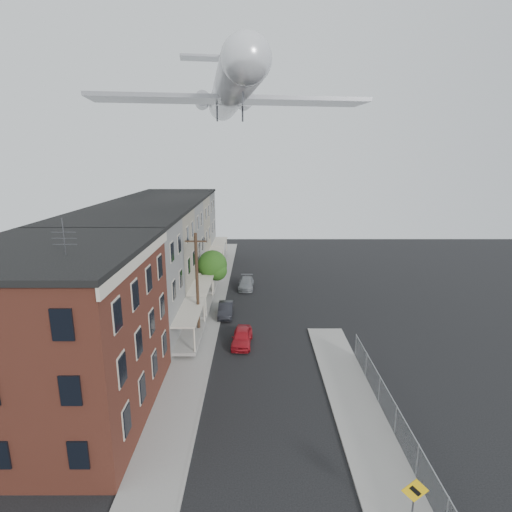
{
  "coord_description": "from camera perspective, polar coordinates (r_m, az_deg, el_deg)",
  "views": [
    {
      "loc": [
        -0.67,
        -14.03,
        14.96
      ],
      "look_at": [
        -0.65,
        8.94,
        9.29
      ],
      "focal_mm": 28.0,
      "sensor_mm": 36.0,
      "label": 1
    }
  ],
  "objects": [
    {
      "name": "row_house_c",
      "position": [
        46.98,
        -13.95,
        1.37
      ],
      "size": [
        11.98,
        7.0,
        10.3
      ],
      "color": "slate",
      "rests_on": "ground"
    },
    {
      "name": "warning_sign",
      "position": [
        19.48,
        21.65,
        -29.45
      ],
      "size": [
        1.1,
        0.11,
        2.8
      ],
      "color": "#515156",
      "rests_on": "ground"
    },
    {
      "name": "row_house_a",
      "position": [
        34.01,
        -19.48,
        -3.76
      ],
      "size": [
        11.98,
        7.0,
        10.3
      ],
      "color": "slate",
      "rests_on": "ground"
    },
    {
      "name": "row_house_e",
      "position": [
        60.42,
        -10.84,
        4.25
      ],
      "size": [
        11.98,
        7.0,
        10.3
      ],
      "color": "slate",
      "rests_on": "ground"
    },
    {
      "name": "curb_right",
      "position": [
        25.4,
        11.55,
        -22.34
      ],
      "size": [
        0.15,
        26.0,
        0.14
      ],
      "primitive_type": "cube",
      "color": "gray",
      "rests_on": "ground"
    },
    {
      "name": "car_mid",
      "position": [
        39.17,
        -4.37,
        -7.63
      ],
      "size": [
        1.42,
        3.89,
        1.27
      ],
      "primitive_type": "imported",
      "rotation": [
        0.0,
        0.0,
        0.02
      ],
      "color": "black",
      "rests_on": "ground"
    },
    {
      "name": "row_house_d",
      "position": [
        53.66,
        -12.2,
        2.99
      ],
      "size": [
        11.98,
        7.0,
        10.3
      ],
      "color": "gray",
      "rests_on": "ground"
    },
    {
      "name": "airplane",
      "position": [
        41.16,
        -3.75,
        22.47
      ],
      "size": [
        25.26,
        28.85,
        8.3
      ],
      "color": "silver",
      "rests_on": "ground"
    },
    {
      "name": "car_near",
      "position": [
        33.4,
        -2.02,
        -11.49
      ],
      "size": [
        1.81,
        3.99,
        1.33
      ],
      "primitive_type": "imported",
      "rotation": [
        0.0,
        0.0,
        -0.06
      ],
      "color": "#B31721",
      "rests_on": "ground"
    },
    {
      "name": "corner_building",
      "position": [
        25.82,
        -26.49,
        -9.98
      ],
      "size": [
        10.31,
        12.3,
        12.15
      ],
      "color": "#331710",
      "rests_on": "ground"
    },
    {
      "name": "car_far",
      "position": [
        46.97,
        -1.42,
        -3.93
      ],
      "size": [
        1.84,
        4.27,
        1.22
      ],
      "primitive_type": "imported",
      "rotation": [
        0.0,
        0.0,
        -0.03
      ],
      "color": "gray",
      "rests_on": "ground"
    },
    {
      "name": "street_tree",
      "position": [
        43.75,
        -6.08,
        -1.47
      ],
      "size": [
        3.22,
        3.2,
        5.2
      ],
      "color": "black",
      "rests_on": "ground"
    },
    {
      "name": "chainlink_fence",
      "position": [
        24.82,
        19.32,
        -21.25
      ],
      "size": [
        0.06,
        18.06,
        1.9
      ],
      "color": "gray",
      "rests_on": "ground"
    },
    {
      "name": "row_house_b",
      "position": [
        40.41,
        -16.27,
        -0.79
      ],
      "size": [
        11.98,
        7.0,
        10.3
      ],
      "color": "gray",
      "rests_on": "ground"
    },
    {
      "name": "sidewalk_right",
      "position": [
        25.72,
        14.97,
        -22.08
      ],
      "size": [
        3.0,
        26.0,
        0.12
      ],
      "primitive_type": "cube",
      "color": "gray",
      "rests_on": "ground"
    },
    {
      "name": "utility_pole",
      "position": [
        34.0,
        -8.4,
        -3.9
      ],
      "size": [
        1.8,
        0.26,
        9.0
      ],
      "color": "black",
      "rests_on": "ground"
    },
    {
      "name": "curb_left",
      "position": [
        40.98,
        -4.81,
        -7.49
      ],
      "size": [
        0.15,
        62.0,
        0.14
      ],
      "primitive_type": "cube",
      "color": "gray",
      "rests_on": "ground"
    },
    {
      "name": "sidewalk_left",
      "position": [
        41.13,
        -6.84,
        -7.48
      ],
      "size": [
        3.0,
        62.0,
        0.12
      ],
      "primitive_type": "cube",
      "color": "gray",
      "rests_on": "ground"
    }
  ]
}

